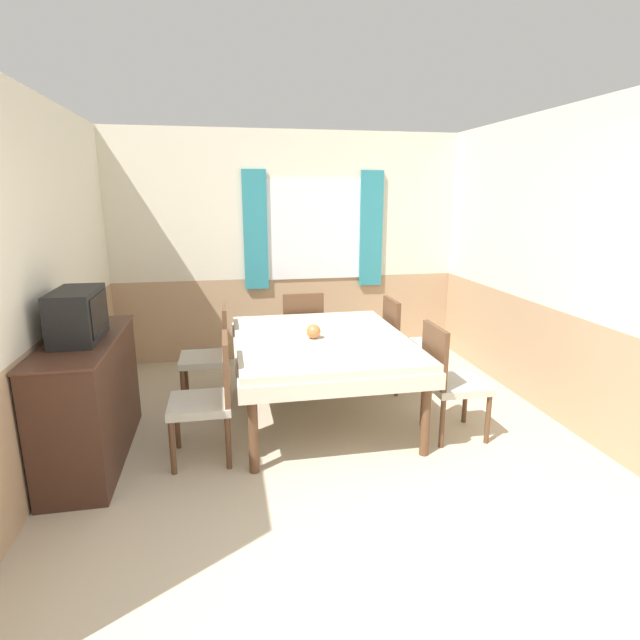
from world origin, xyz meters
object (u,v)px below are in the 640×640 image
(chair_left_near, at_px, (209,395))
(sideboard, at_px, (90,398))
(vase, at_px, (314,331))
(chair_right_far, at_px, (403,341))
(tv, at_px, (78,315))
(chair_left_far, at_px, (212,352))
(dining_table, at_px, (321,348))
(chair_right_near, at_px, (448,377))
(chair_head_window, at_px, (302,331))

(chair_left_near, height_order, sideboard, chair_left_near)
(chair_left_near, relative_size, vase, 7.58)
(sideboard, bearing_deg, chair_right_far, 17.90)
(tv, distance_m, vase, 1.78)
(vase, bearing_deg, tv, -167.93)
(chair_left_far, height_order, chair_left_near, same)
(dining_table, xyz_separation_m, chair_right_far, (0.93, 0.52, -0.14))
(chair_right_near, relative_size, chair_right_far, 1.00)
(chair_left_near, xyz_separation_m, chair_right_near, (1.85, 0.00, 0.00))
(dining_table, xyz_separation_m, chair_left_near, (-0.93, -0.52, -0.14))
(dining_table, xyz_separation_m, tv, (-1.78, -0.39, 0.47))
(dining_table, bearing_deg, tv, -167.57)
(chair_left_near, height_order, vase, chair_left_near)
(dining_table, bearing_deg, vase, -159.15)
(chair_head_window, bearing_deg, chair_left_far, -148.73)
(chair_left_far, distance_m, chair_left_near, 1.04)
(chair_left_near, height_order, chair_right_near, same)
(chair_head_window, height_order, chair_right_near, same)
(chair_head_window, height_order, chair_right_far, same)
(chair_right_near, xyz_separation_m, chair_right_far, (0.00, 1.04, 0.00))
(dining_table, bearing_deg, chair_right_near, -29.22)
(chair_right_near, height_order, tv, tv)
(dining_table, distance_m, chair_left_far, 1.07)
(chair_right_near, xyz_separation_m, vase, (-1.00, 0.49, 0.30))
(sideboard, bearing_deg, chair_left_near, -10.85)
(chair_right_near, bearing_deg, tv, -92.65)
(chair_right_near, bearing_deg, chair_left_near, -90.00)
(dining_table, height_order, sideboard, sideboard)
(chair_left_far, height_order, tv, tv)
(tv, bearing_deg, chair_left_near, -8.35)
(chair_left_far, distance_m, chair_right_far, 1.85)
(dining_table, height_order, vase, vase)
(chair_right_far, bearing_deg, chair_right_near, 0.00)
(sideboard, relative_size, tv, 2.52)
(chair_left_near, distance_m, chair_right_near, 1.85)
(chair_head_window, relative_size, chair_right_near, 1.00)
(chair_head_window, relative_size, sideboard, 0.67)
(dining_table, bearing_deg, sideboard, -168.70)
(chair_right_far, height_order, sideboard, chair_right_far)
(sideboard, bearing_deg, chair_right_near, -3.45)
(chair_head_window, bearing_deg, chair_right_near, -59.91)
(sideboard, distance_m, tv, 0.63)
(chair_left_near, bearing_deg, vase, -60.15)
(dining_table, relative_size, chair_left_near, 1.91)
(dining_table, distance_m, sideboard, 1.82)
(chair_left_near, bearing_deg, chair_left_far, 0.00)
(chair_left_far, relative_size, chair_head_window, 1.00)
(chair_left_far, bearing_deg, chair_head_window, -58.73)
(dining_table, relative_size, chair_left_far, 1.91)
(sideboard, height_order, vase, sideboard)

